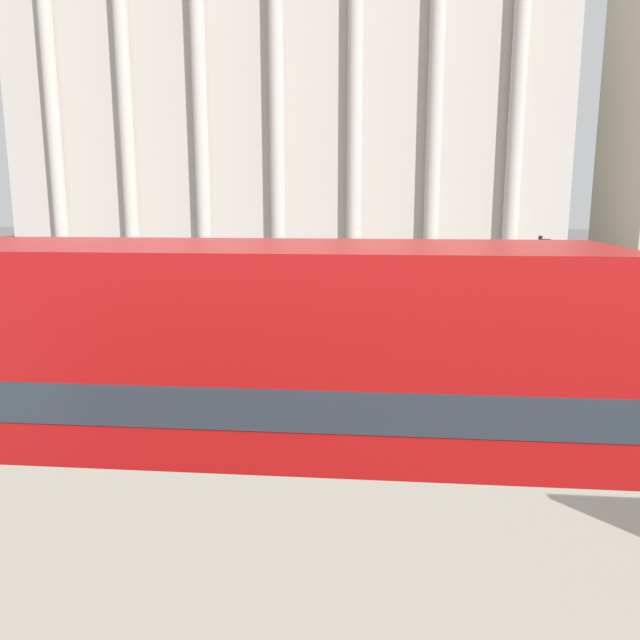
{
  "coord_description": "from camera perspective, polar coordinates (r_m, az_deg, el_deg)",
  "views": [
    {
      "loc": [
        -0.96,
        -2.51,
        4.52
      ],
      "look_at": [
        -2.68,
        15.41,
        1.06
      ],
      "focal_mm": 35.0,
      "sensor_mm": 36.0,
      "label": 1
    }
  ],
  "objects": [
    {
      "name": "double_decker_bus",
      "position": [
        7.96,
        -12.78,
        -5.99
      ],
      "size": [
        10.27,
        2.74,
        4.01
      ],
      "rotation": [
        0.0,
        0.0,
        -0.13
      ],
      "color": "black",
      "rests_on": "ground_plane"
    },
    {
      "name": "pedestrian_black",
      "position": [
        21.26,
        26.39,
        0.35
      ],
      "size": [
        0.32,
        0.32,
        1.81
      ],
      "rotation": [
        0.0,
        0.0,
        1.29
      ],
      "color": "#282B33",
      "rests_on": "ground_plane"
    },
    {
      "name": "pedestrian_olive",
      "position": [
        25.15,
        10.77,
        2.46
      ],
      "size": [
        0.32,
        0.32,
        1.61
      ],
      "rotation": [
        0.0,
        0.0,
        3.49
      ],
      "color": "#282B33",
      "rests_on": "ground_plane"
    },
    {
      "name": "pedestrian_white",
      "position": [
        28.38,
        10.08,
        3.43
      ],
      "size": [
        0.32,
        0.32,
        1.61
      ],
      "rotation": [
        0.0,
        0.0,
        2.5
      ],
      "color": "#282B33",
      "rests_on": "ground_plane"
    },
    {
      "name": "plaza_building_left",
      "position": [
        46.46,
        -2.5,
        21.64
      ],
      "size": [
        35.29,
        14.66,
        26.4
      ],
      "color": "#BCB2A8",
      "rests_on": "ground_plane"
    },
    {
      "name": "traffic_light_mid",
      "position": [
        20.48,
        19.53,
        3.96
      ],
      "size": [
        0.42,
        0.24,
        3.46
      ],
      "color": "black",
      "rests_on": "ground_plane"
    }
  ]
}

